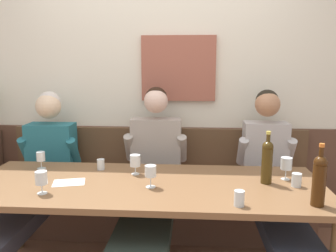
{
  "coord_description": "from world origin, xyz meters",
  "views": [
    {
      "loc": [
        0.31,
        -2.11,
        1.54
      ],
      "look_at": [
        0.13,
        0.44,
        1.07
      ],
      "focal_mm": 36.93,
      "sensor_mm": 36.0,
      "label": 1
    }
  ],
  "objects_px": {
    "water_tumbler_left": "(239,198)",
    "wall_bench": "(157,203)",
    "wine_glass_near_bucket": "(135,162)",
    "water_tumbler_right": "(101,164)",
    "wine_glass_center_rear": "(151,172)",
    "wine_glass_mid_right": "(41,179)",
    "water_tumbler_center": "(297,180)",
    "dining_table": "(146,193)",
    "person_center_left_seat": "(34,178)",
    "person_center_right_seat": "(151,182)",
    "wine_bottle_clear_water": "(319,179)",
    "wine_glass_center_front": "(286,165)",
    "person_left_seat": "(274,182)",
    "wine_bottle_green_tall": "(267,160)",
    "wine_glass_left_end": "(41,157)"
  },
  "relations": [
    {
      "from": "water_tumbler_left",
      "to": "wine_bottle_green_tall",
      "type": "bearing_deg",
      "value": 59.56
    },
    {
      "from": "water_tumbler_left",
      "to": "wall_bench",
      "type": "bearing_deg",
      "value": 118.94
    },
    {
      "from": "person_center_right_seat",
      "to": "wine_glass_mid_right",
      "type": "bearing_deg",
      "value": -138.17
    },
    {
      "from": "dining_table",
      "to": "wine_glass_center_front",
      "type": "xyz_separation_m",
      "value": [
        0.97,
        0.14,
        0.18
      ]
    },
    {
      "from": "dining_table",
      "to": "wine_glass_near_bucket",
      "type": "distance_m",
      "value": 0.26
    },
    {
      "from": "wall_bench",
      "to": "wine_glass_left_end",
      "type": "bearing_deg",
      "value": -151.84
    },
    {
      "from": "person_center_left_seat",
      "to": "water_tumbler_left",
      "type": "bearing_deg",
      "value": -23.87
    },
    {
      "from": "person_left_seat",
      "to": "water_tumbler_center",
      "type": "distance_m",
      "value": 0.37
    },
    {
      "from": "person_center_left_seat",
      "to": "wine_bottle_clear_water",
      "type": "relative_size",
      "value": 3.64
    },
    {
      "from": "dining_table",
      "to": "wine_glass_center_front",
      "type": "height_order",
      "value": "wine_glass_center_front"
    },
    {
      "from": "person_left_seat",
      "to": "wine_glass_center_rear",
      "type": "bearing_deg",
      "value": -155.14
    },
    {
      "from": "wine_glass_mid_right",
      "to": "water_tumbler_center",
      "type": "relative_size",
      "value": 1.61
    },
    {
      "from": "dining_table",
      "to": "person_center_right_seat",
      "type": "distance_m",
      "value": 0.32
    },
    {
      "from": "wine_bottle_clear_water",
      "to": "wine_glass_left_end",
      "type": "height_order",
      "value": "wine_bottle_clear_water"
    },
    {
      "from": "wine_glass_left_end",
      "to": "person_center_left_seat",
      "type": "bearing_deg",
      "value": 143.11
    },
    {
      "from": "person_center_left_seat",
      "to": "wine_glass_mid_right",
      "type": "bearing_deg",
      "value": -60.52
    },
    {
      "from": "person_left_seat",
      "to": "water_tumbler_center",
      "type": "relative_size",
      "value": 14.75
    },
    {
      "from": "dining_table",
      "to": "person_left_seat",
      "type": "distance_m",
      "value": 0.99
    },
    {
      "from": "wine_glass_center_rear",
      "to": "wine_glass_mid_right",
      "type": "relative_size",
      "value": 1.02
    },
    {
      "from": "wine_bottle_green_tall",
      "to": "wine_glass_mid_right",
      "type": "relative_size",
      "value": 2.49
    },
    {
      "from": "person_center_left_seat",
      "to": "wine_glass_near_bucket",
      "type": "distance_m",
      "value": 0.88
    },
    {
      "from": "water_tumbler_left",
      "to": "person_center_right_seat",
      "type": "bearing_deg",
      "value": 131.57
    },
    {
      "from": "dining_table",
      "to": "water_tumbler_center",
      "type": "distance_m",
      "value": 1.01
    },
    {
      "from": "water_tumbler_center",
      "to": "wine_glass_center_rear",
      "type": "bearing_deg",
      "value": -175.28
    },
    {
      "from": "person_center_left_seat",
      "to": "wine_glass_near_bucket",
      "type": "relative_size",
      "value": 9.1
    },
    {
      "from": "wine_glass_center_front",
      "to": "wall_bench",
      "type": "bearing_deg",
      "value": 149.28
    },
    {
      "from": "wine_bottle_clear_water",
      "to": "person_center_left_seat",
      "type": "bearing_deg",
      "value": 162.12
    },
    {
      "from": "wine_bottle_clear_water",
      "to": "wine_glass_center_rear",
      "type": "distance_m",
      "value": 1.01
    },
    {
      "from": "person_center_right_seat",
      "to": "wine_glass_left_end",
      "type": "xyz_separation_m",
      "value": [
        -0.84,
        -0.06,
        0.19
      ]
    },
    {
      "from": "wine_glass_mid_right",
      "to": "water_tumbler_center",
      "type": "height_order",
      "value": "wine_glass_mid_right"
    },
    {
      "from": "dining_table",
      "to": "wine_glass_mid_right",
      "type": "bearing_deg",
      "value": -159.3
    },
    {
      "from": "person_center_left_seat",
      "to": "wine_bottle_clear_water",
      "type": "distance_m",
      "value": 2.09
    },
    {
      "from": "person_left_seat",
      "to": "wine_bottle_green_tall",
      "type": "relative_size",
      "value": 3.69
    },
    {
      "from": "water_tumbler_center",
      "to": "water_tumbler_right",
      "type": "distance_m",
      "value": 1.41
    },
    {
      "from": "wall_bench",
      "to": "wine_glass_near_bucket",
      "type": "xyz_separation_m",
      "value": [
        -0.1,
        -0.53,
        0.55
      ]
    },
    {
      "from": "dining_table",
      "to": "wine_glass_mid_right",
      "type": "height_order",
      "value": "wine_glass_mid_right"
    },
    {
      "from": "person_center_right_seat",
      "to": "wine_bottle_green_tall",
      "type": "height_order",
      "value": "person_center_right_seat"
    },
    {
      "from": "person_center_right_seat",
      "to": "water_tumbler_right",
      "type": "height_order",
      "value": "person_center_right_seat"
    },
    {
      "from": "person_center_left_seat",
      "to": "wine_glass_near_bucket",
      "type": "xyz_separation_m",
      "value": [
        0.84,
        -0.16,
        0.2
      ]
    },
    {
      "from": "dining_table",
      "to": "wine_glass_left_end",
      "type": "xyz_separation_m",
      "value": [
        -0.84,
        0.26,
        0.16
      ]
    },
    {
      "from": "wine_glass_center_front",
      "to": "wine_glass_near_bucket",
      "type": "height_order",
      "value": "wine_glass_center_front"
    },
    {
      "from": "person_left_seat",
      "to": "wine_glass_left_end",
      "type": "xyz_separation_m",
      "value": [
        -1.78,
        -0.07,
        0.18
      ]
    },
    {
      "from": "wine_glass_near_bucket",
      "to": "wine_glass_left_end",
      "type": "height_order",
      "value": "wine_glass_near_bucket"
    },
    {
      "from": "wine_bottle_green_tall",
      "to": "water_tumbler_right",
      "type": "distance_m",
      "value": 1.22
    },
    {
      "from": "wall_bench",
      "to": "water_tumbler_center",
      "type": "distance_m",
      "value": 1.32
    },
    {
      "from": "wall_bench",
      "to": "wine_glass_mid_right",
      "type": "relative_size",
      "value": 18.75
    },
    {
      "from": "person_center_left_seat",
      "to": "person_center_right_seat",
      "type": "bearing_deg",
      "value": -0.98
    },
    {
      "from": "wine_glass_mid_right",
      "to": "water_tumbler_left",
      "type": "bearing_deg",
      "value": -4.98
    },
    {
      "from": "wine_glass_center_rear",
      "to": "water_tumbler_left",
      "type": "xyz_separation_m",
      "value": [
        0.54,
        -0.26,
        -0.06
      ]
    },
    {
      "from": "water_tumbler_right",
      "to": "wine_glass_center_rear",
      "type": "bearing_deg",
      "value": -39.46
    }
  ]
}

